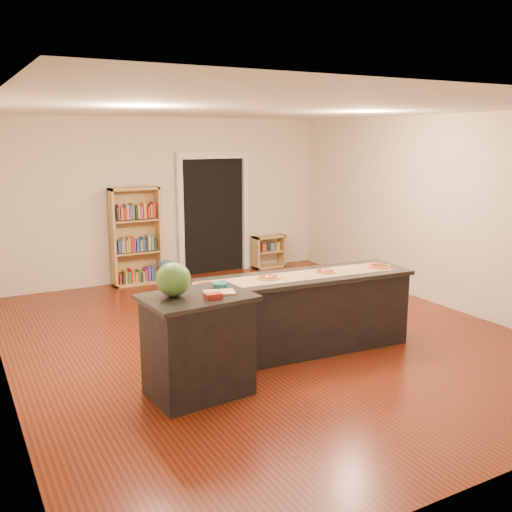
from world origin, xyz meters
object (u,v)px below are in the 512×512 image
bookshelf (136,236)px  waste_bin (166,272)px  watermelon (173,279)px  kitchen_island (297,313)px  side_counter (198,345)px  low_shelf (269,251)px

bookshelf → waste_bin: size_ratio=4.32×
watermelon → bookshelf: bearing=77.6°
kitchen_island → watermelon: bearing=-161.7°
side_counter → bookshelf: (0.76, 4.44, 0.32)m
kitchen_island → watermelon: size_ratio=8.44×
waste_bin → kitchen_island: bearing=-86.3°
bookshelf → waste_bin: bookshelf is taller
kitchen_island → side_counter: (-1.46, -0.50, 0.05)m
kitchen_island → waste_bin: size_ratio=7.25×
side_counter → watermelon: size_ratio=3.09×
low_shelf → waste_bin: low_shelf is taller
low_shelf → waste_bin: size_ratio=1.63×
low_shelf → waste_bin: (-2.15, -0.18, -0.12)m
kitchen_island → waste_bin: bearing=97.8°
low_shelf → kitchen_island: bearing=-115.7°
low_shelf → watermelon: bearing=-129.2°
kitchen_island → low_shelf: size_ratio=4.46×
side_counter → low_shelf: side_counter is taller
low_shelf → watermelon: 5.71m
waste_bin → side_counter: bearing=-105.9°
side_counter → waste_bin: (1.22, 4.27, -0.32)m
bookshelf → low_shelf: 2.66m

